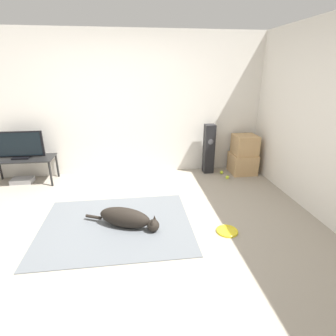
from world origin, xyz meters
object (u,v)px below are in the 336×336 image
cardboard_box_lower (242,163)px  frisbee (227,231)px  tv (19,145)px  floor_speaker (209,149)px  tennis_ball_by_boxes (227,177)px  game_console (22,180)px  cardboard_box_upper (245,145)px  dog (127,218)px  tennis_ball_near_speaker (222,172)px  tv_stand (23,161)px

cardboard_box_lower → frisbee: bearing=-117.0°
tv → floor_speaker: bearing=1.3°
frisbee → tennis_ball_by_boxes: (0.58, 1.63, 0.02)m
frisbee → tv: (-3.04, 1.95, 0.68)m
tennis_ball_by_boxes → game_console: size_ratio=0.18×
cardboard_box_upper → tv: 4.03m
cardboard_box_lower → tv: tv is taller
cardboard_box_upper → game_console: cardboard_box_upper is taller
cardboard_box_lower → tv: bearing=179.3°
dog → cardboard_box_upper: cardboard_box_upper is taller
tennis_ball_by_boxes → tennis_ball_near_speaker: same height
cardboard_box_upper → tv_stand: cardboard_box_upper is taller
dog → tennis_ball_near_speaker: 2.41m
tennis_ball_by_boxes → cardboard_box_upper: bearing=35.3°
tv_stand → game_console: (-0.07, -0.00, -0.37)m
floor_speaker → tennis_ball_near_speaker: size_ratio=14.27×
tv_stand → tennis_ball_near_speaker: bearing=-1.1°
frisbee → dog: bearing=167.7°
tv_stand → tennis_ball_near_speaker: (3.59, -0.07, -0.37)m
floor_speaker → tv_stand: 3.36m
tv_stand → tennis_ball_near_speaker: size_ratio=15.95×
cardboard_box_lower → game_console: bearing=179.4°
cardboard_box_lower → floor_speaker: bearing=169.1°
floor_speaker → tv_stand: bearing=-178.7°
cardboard_box_upper → tv: bearing=179.5°
frisbee → game_console: game_console is taller
dog → tv_stand: size_ratio=0.90×
floor_speaker → tv: floor_speaker is taller
dog → floor_speaker: size_ratio=1.01×
dog → frisbee: bearing=-12.3°
frisbee → tennis_ball_near_speaker: size_ratio=4.07×
cardboard_box_upper → tv_stand: 4.03m
dog → floor_speaker: floor_speaker is taller
dog → frisbee: size_ratio=3.53×
tv_stand → tv: 0.28m
cardboard_box_lower → tv_stand: size_ratio=0.44×
dog → tv: tv is taller
dog → tennis_ball_near_speaker: (1.79, 1.62, -0.10)m
tennis_ball_by_boxes → cardboard_box_lower: bearing=35.1°
tennis_ball_near_speaker → game_console: size_ratio=0.18×
tv_stand → dog: bearing=-43.0°
tv_stand → tv: tv is taller
tv_stand → game_console: tv_stand is taller
frisbee → tennis_ball_near_speaker: tennis_ball_near_speaker is taller
floor_speaker → game_console: (-3.42, -0.08, -0.43)m
frisbee → tennis_ball_near_speaker: (0.56, 1.88, 0.02)m
dog → frisbee: (1.23, -0.27, -0.12)m
frisbee → cardboard_box_upper: size_ratio=0.64×
tennis_ball_by_boxes → game_console: bearing=175.0°
tv → cardboard_box_upper: bearing=-0.5°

